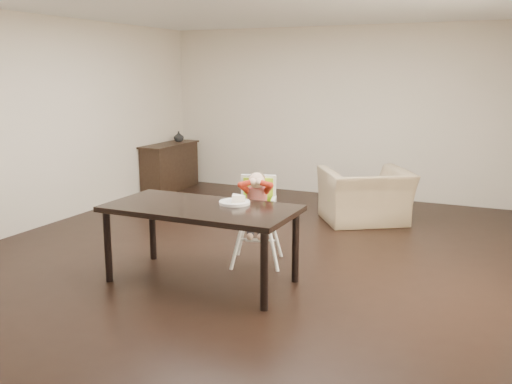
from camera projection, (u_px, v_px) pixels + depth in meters
ground at (249, 255)px, 6.31m from camera, size 7.00×7.00×0.00m
room_walls at (249, 85)px, 5.92m from camera, size 6.02×7.02×2.71m
dining_table at (201, 214)px, 5.38m from camera, size 1.80×0.90×0.75m
high_chair at (257, 199)px, 5.93m from camera, size 0.51×0.51×0.98m
plate at (235, 201)px, 5.45m from camera, size 0.40×0.40×0.09m
armchair at (366, 187)px, 7.59m from camera, size 1.31×1.20×0.96m
sideboard at (170, 166)px, 9.76m from camera, size 0.44×1.26×0.79m
vase at (179, 137)px, 9.93m from camera, size 0.23×0.24×0.17m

